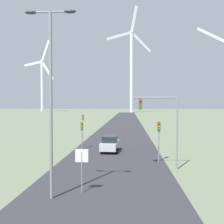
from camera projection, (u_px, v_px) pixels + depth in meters
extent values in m
cube|color=#2D2D33|center=(121.00, 130.00, 55.27)|extent=(10.00, 240.00, 0.01)
cylinder|color=gray|center=(51.00, 106.00, 14.97)|extent=(0.18, 0.18, 10.73)
cylinder|color=gray|center=(50.00, 12.00, 14.81)|extent=(2.26, 0.10, 0.10)
ellipsoid|color=#333338|center=(31.00, 12.00, 14.88)|extent=(0.70, 0.32, 0.20)
ellipsoid|color=#333338|center=(70.00, 12.00, 14.74)|extent=(0.70, 0.32, 0.20)
cylinder|color=gray|center=(82.00, 172.00, 16.06)|extent=(0.07, 0.07, 2.53)
cube|color=white|center=(82.00, 156.00, 16.02)|extent=(0.81, 0.01, 0.81)
cube|color=red|center=(82.00, 156.00, 16.03)|extent=(0.76, 0.02, 0.76)
cylinder|color=gray|center=(82.00, 136.00, 31.98)|extent=(0.11, 0.11, 3.24)
cube|color=#4C511E|center=(82.00, 126.00, 31.94)|extent=(0.28, 0.24, 0.90)
sphere|color=red|center=(82.00, 124.00, 31.80)|extent=(0.16, 0.16, 0.16)
sphere|color=gold|center=(82.00, 126.00, 31.81)|extent=(0.16, 0.16, 0.16)
sphere|color=green|center=(82.00, 128.00, 31.82)|extent=(0.16, 0.16, 0.16)
cylinder|color=gray|center=(159.00, 142.00, 24.77)|extent=(0.11, 0.11, 3.80)
cube|color=#4C511E|center=(159.00, 126.00, 24.73)|extent=(0.28, 0.24, 0.90)
sphere|color=red|center=(159.00, 124.00, 24.59)|extent=(0.16, 0.16, 0.16)
sphere|color=gold|center=(159.00, 127.00, 24.60)|extent=(0.16, 0.16, 0.16)
sphere|color=green|center=(159.00, 129.00, 24.61)|extent=(0.16, 0.16, 0.16)
cylinder|color=gray|center=(83.00, 126.00, 42.90)|extent=(0.11, 0.11, 3.77)
cube|color=#4C511E|center=(83.00, 117.00, 42.86)|extent=(0.28, 0.24, 0.90)
sphere|color=red|center=(83.00, 116.00, 42.72)|extent=(0.16, 0.16, 0.16)
sphere|color=gold|center=(83.00, 117.00, 42.73)|extent=(0.16, 0.16, 0.16)
sphere|color=green|center=(83.00, 119.00, 42.73)|extent=(0.16, 0.16, 0.16)
cylinder|color=gray|center=(177.00, 132.00, 21.81)|extent=(0.14, 0.14, 6.26)
cylinder|color=gray|center=(156.00, 98.00, 21.84)|extent=(3.60, 0.12, 0.12)
cube|color=#4C511E|center=(140.00, 104.00, 21.94)|extent=(0.28, 0.24, 0.90)
sphere|color=red|center=(140.00, 101.00, 21.79)|extent=(0.18, 0.18, 0.18)
cube|color=#B7BCC1|center=(110.00, 145.00, 30.12)|extent=(2.06, 4.21, 0.80)
cube|color=#1E2328|center=(110.00, 139.00, 29.95)|extent=(1.69, 2.20, 0.70)
cylinder|color=black|center=(104.00, 147.00, 31.46)|extent=(0.22, 0.66, 0.66)
cylinder|color=black|center=(118.00, 147.00, 31.35)|extent=(0.22, 0.66, 0.66)
cylinder|color=black|center=(102.00, 151.00, 28.92)|extent=(0.22, 0.66, 0.66)
cylinder|color=black|center=(117.00, 151.00, 28.81)|extent=(0.22, 0.66, 0.66)
cylinder|color=silver|center=(42.00, 86.00, 207.14)|extent=(2.20, 2.20, 39.15)
sphere|color=silver|center=(42.00, 62.00, 206.56)|extent=(2.60, 2.60, 2.60)
cube|color=silver|center=(48.00, 71.00, 204.52)|extent=(11.06, 4.56, 14.85)
cube|color=silver|center=(46.00, 51.00, 204.80)|extent=(8.12, 3.46, 16.42)
cube|color=silver|center=(33.00, 64.00, 210.36)|extent=(16.29, 6.54, 3.71)
cylinder|color=silver|center=(131.00, 72.00, 177.19)|extent=(2.20, 2.20, 54.04)
sphere|color=silver|center=(132.00, 32.00, 176.40)|extent=(2.60, 2.60, 2.60)
cube|color=silver|center=(119.00, 36.00, 173.82)|extent=(16.40, 6.68, 7.38)
cube|color=silver|center=(141.00, 42.00, 178.70)|extent=(13.72, 5.65, 13.06)
cube|color=silver|center=(134.00, 19.00, 176.68)|extent=(5.08, 2.34, 17.74)
cube|color=silver|center=(212.00, 35.00, 185.61)|extent=(18.73, 10.20, 14.05)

